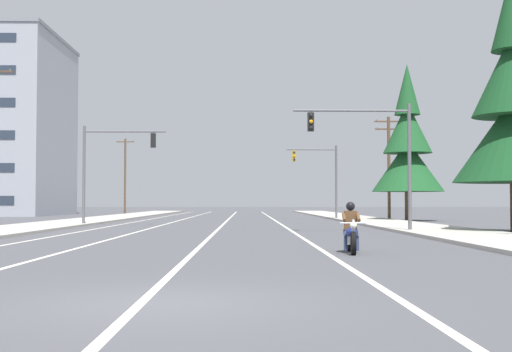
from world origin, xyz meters
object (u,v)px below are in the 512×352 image
object	(u,v)px
traffic_signal_mid_right	(322,171)
conifer_tree_right_verge_far	(408,149)
utility_pole_left_far	(125,174)
motorcycle_with_rider	(351,232)
utility_pole_right_far	(389,163)
traffic_signal_near_left	(108,159)
traffic_signal_near_right	(375,146)

from	to	relation	value
traffic_signal_mid_right	conifer_tree_right_verge_far	xyz separation A→B (m)	(6.22, -4.09, 1.55)
utility_pole_left_far	conifer_tree_right_verge_far	distance (m)	44.90
motorcycle_with_rider	utility_pole_right_far	world-z (taller)	utility_pole_right_far
traffic_signal_near_left	traffic_signal_mid_right	xyz separation A→B (m)	(14.97, 14.40, -0.06)
traffic_signal_near_right	utility_pole_left_far	size ratio (longest dim) A/B	0.65
utility_pole_right_far	motorcycle_with_rider	bearing A→B (deg)	-103.35
utility_pole_right_far	utility_pole_left_far	world-z (taller)	utility_pole_left_far
motorcycle_with_rider	traffic_signal_mid_right	distance (m)	37.91
traffic_signal_near_left	utility_pole_right_far	xyz separation A→B (m)	(20.64, 14.73, 0.60)
traffic_signal_near_right	traffic_signal_mid_right	distance (m)	24.41
motorcycle_with_rider	traffic_signal_near_left	world-z (taller)	traffic_signal_near_left
traffic_signal_near_right	utility_pole_left_far	xyz separation A→B (m)	(-21.74, 55.33, 0.87)
traffic_signal_near_right	traffic_signal_near_left	bearing A→B (deg)	145.97
traffic_signal_near_left	utility_pole_left_far	bearing A→B (deg)	98.68
traffic_signal_near_right	traffic_signal_mid_right	xyz separation A→B (m)	(0.14, 24.41, -0.09)
traffic_signal_near_right	utility_pole_right_far	world-z (taller)	utility_pole_right_far
motorcycle_with_rider	traffic_signal_near_right	size ratio (longest dim) A/B	0.35
traffic_signal_near_left	traffic_signal_mid_right	distance (m)	20.77
traffic_signal_near_left	conifer_tree_right_verge_far	bearing A→B (deg)	25.94
conifer_tree_right_verge_far	traffic_signal_mid_right	bearing A→B (deg)	146.66
traffic_signal_near_left	traffic_signal_mid_right	world-z (taller)	same
traffic_signal_mid_right	motorcycle_with_rider	bearing A→B (deg)	-95.06
traffic_signal_near_right	conifer_tree_right_verge_far	xyz separation A→B (m)	(6.36, 20.32, 1.47)
utility_pole_left_far	traffic_signal_near_right	bearing A→B (deg)	-68.55
traffic_signal_near_right	traffic_signal_mid_right	size ratio (longest dim) A/B	1.00
motorcycle_with_rider	utility_pole_left_far	bearing A→B (deg)	105.15
conifer_tree_right_verge_far	utility_pole_left_far	bearing A→B (deg)	128.75
motorcycle_with_rider	utility_pole_left_far	xyz separation A→B (m)	(-18.55, 68.52, 4.43)
traffic_signal_near_right	utility_pole_right_far	bearing A→B (deg)	76.79
traffic_signal_mid_right	conifer_tree_right_verge_far	distance (m)	7.61
utility_pole_right_far	traffic_signal_near_right	bearing A→B (deg)	-103.21
motorcycle_with_rider	utility_pole_right_far	bearing A→B (deg)	76.65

